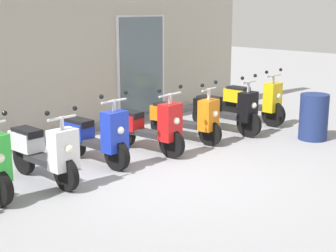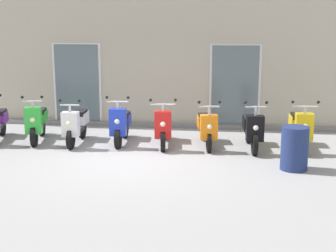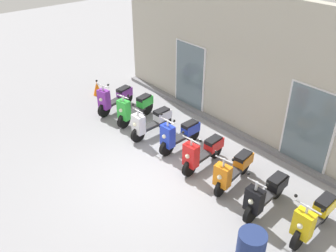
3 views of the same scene
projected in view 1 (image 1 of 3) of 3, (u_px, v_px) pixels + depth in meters
ground_plane at (180, 175)px, 7.69m from camera, size 40.00×40.00×0.00m
storefront_facade at (49, 31)px, 9.60m from camera, size 10.79×0.50×4.17m
scooter_white at (44, 151)px, 7.30m from camera, size 0.52×1.55×1.16m
scooter_blue at (96, 136)px, 8.16m from camera, size 0.56×1.53×1.23m
scooter_red at (148, 126)px, 8.79m from camera, size 0.62×1.59×1.21m
scooter_orange at (186, 117)px, 9.52m from camera, size 0.61×1.57×1.17m
scooter_black at (226, 110)px, 10.16m from camera, size 0.52×1.62×1.21m
scooter_yellow at (254, 101)px, 10.99m from camera, size 0.62×1.59×1.21m
trash_bin at (314, 117)px, 9.66m from camera, size 0.54×0.54×0.88m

